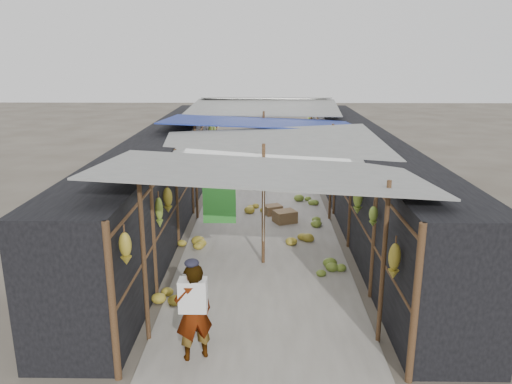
# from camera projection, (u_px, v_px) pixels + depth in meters

# --- Properties ---
(ground) EXTENTS (80.00, 80.00, 0.00)m
(ground) POSITION_uv_depth(u_px,v_px,m) (263.00, 340.00, 7.84)
(ground) COLOR #6B6356
(ground) RESTS_ON ground
(aisle_slab) EXTENTS (3.60, 16.00, 0.02)m
(aisle_slab) POSITION_uv_depth(u_px,v_px,m) (263.00, 213.00, 14.10)
(aisle_slab) COLOR #9E998E
(aisle_slab) RESTS_ON ground
(stall_left) EXTENTS (1.40, 15.00, 2.30)m
(stall_left) POSITION_uv_depth(u_px,v_px,m) (166.00, 173.00, 13.84)
(stall_left) COLOR black
(stall_left) RESTS_ON ground
(stall_right) EXTENTS (1.40, 15.00, 2.30)m
(stall_right) POSITION_uv_depth(u_px,v_px,m) (361.00, 174.00, 13.76)
(stall_right) COLOR black
(stall_right) RESTS_ON ground
(crate_near) EXTENTS (0.69, 0.64, 0.33)m
(crate_near) POSITION_uv_depth(u_px,v_px,m) (285.00, 217.00, 13.26)
(crate_near) COLOR brown
(crate_near) RESTS_ON ground
(crate_mid) EXTENTS (0.57, 0.53, 0.28)m
(crate_mid) POSITION_uv_depth(u_px,v_px,m) (273.00, 210.00, 13.94)
(crate_mid) COLOR brown
(crate_mid) RESTS_ON ground
(crate_back) EXTENTS (0.59, 0.53, 0.31)m
(crate_back) POSITION_uv_depth(u_px,v_px,m) (236.00, 167.00, 19.21)
(crate_back) COLOR brown
(crate_back) RESTS_ON ground
(black_basin) EXTENTS (0.59, 0.59, 0.18)m
(black_basin) POSITION_uv_depth(u_px,v_px,m) (309.00, 172.00, 18.66)
(black_basin) COLOR black
(black_basin) RESTS_ON ground
(vendor_elderly) EXTENTS (0.65, 0.56, 1.51)m
(vendor_elderly) POSITION_uv_depth(u_px,v_px,m) (194.00, 312.00, 7.17)
(vendor_elderly) COLOR silver
(vendor_elderly) RESTS_ON ground
(shopper_blue) EXTENTS (0.80, 0.67, 1.48)m
(shopper_blue) POSITION_uv_depth(u_px,v_px,m) (252.00, 168.00, 16.34)
(shopper_blue) COLOR #1E3C99
(shopper_blue) RESTS_ON ground
(vendor_seated) EXTENTS (0.38, 0.56, 0.81)m
(vendor_seated) POSITION_uv_depth(u_px,v_px,m) (312.00, 178.00, 16.47)
(vendor_seated) COLOR #544F49
(vendor_seated) RESTS_ON ground
(market_canopy) EXTENTS (5.62, 15.20, 2.77)m
(market_canopy) POSITION_uv_depth(u_px,v_px,m) (265.00, 127.00, 13.77)
(market_canopy) COLOR brown
(market_canopy) RESTS_ON ground
(hanging_bananas) EXTENTS (3.95, 14.02, 0.84)m
(hanging_bananas) POSITION_uv_depth(u_px,v_px,m) (269.00, 159.00, 13.38)
(hanging_bananas) COLOR olive
(hanging_bananas) RESTS_ON ground
(floor_bananas) EXTENTS (3.66, 9.67, 0.33)m
(floor_bananas) POSITION_uv_depth(u_px,v_px,m) (270.00, 213.00, 13.69)
(floor_bananas) COLOR olive
(floor_bananas) RESTS_ON ground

